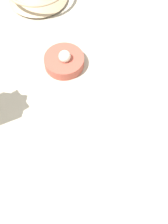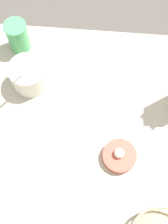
# 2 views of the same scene
# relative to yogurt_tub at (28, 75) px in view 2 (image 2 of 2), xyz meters

# --- Properties ---
(ground_plane) EXTENTS (6.00, 6.00, 0.00)m
(ground_plane) POSITION_rel_yogurt_tub_xyz_m (-0.23, -0.24, -0.10)
(ground_plane) COLOR #4C4742
(countertop) EXTENTS (0.99, 0.99, 0.04)m
(countertop) POSITION_rel_yogurt_tub_xyz_m (-0.23, -0.24, -0.08)
(countertop) COLOR #B2A893
(countertop) RESTS_ON ground_plane
(yogurt_tub) EXTENTS (0.17, 0.14, 0.22)m
(yogurt_tub) POSITION_rel_yogurt_tub_xyz_m (0.00, 0.00, 0.00)
(yogurt_tub) COLOR silver
(yogurt_tub) RESTS_ON countertop
(drinking_cup) EXTENTS (0.09, 0.09, 0.14)m
(drinking_cup) POSITION_rel_yogurt_tub_xyz_m (0.16, 0.06, 0.01)
(drinking_cup) COLOR #4CB266
(drinking_cup) RESTS_ON countertop
(garlic_bowl) EXTENTS (0.12, 0.12, 0.06)m
(garlic_bowl) POSITION_rel_yogurt_tub_xyz_m (-0.27, -0.36, -0.04)
(garlic_bowl) COLOR #B24C3D
(garlic_bowl) RESTS_ON countertop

